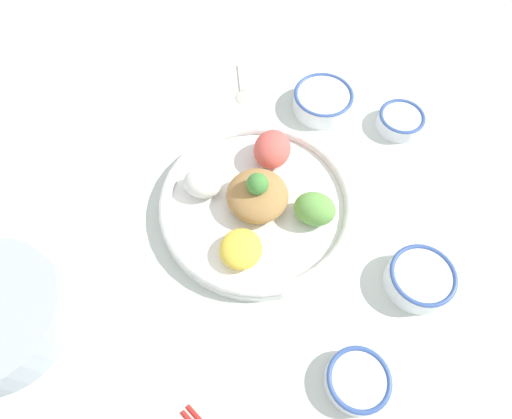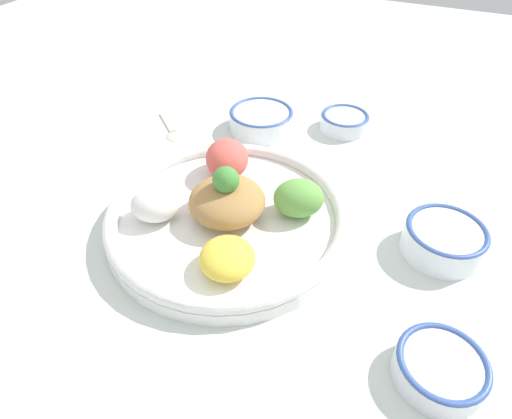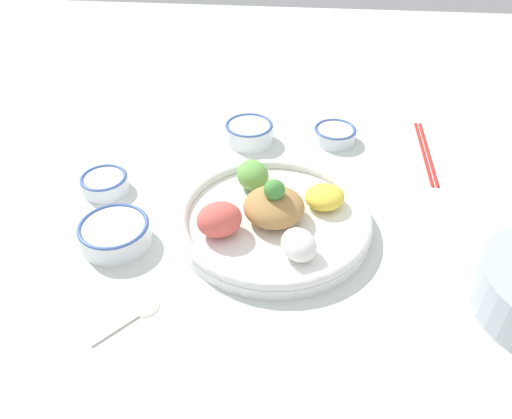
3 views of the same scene
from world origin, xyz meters
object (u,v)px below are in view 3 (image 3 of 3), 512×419
at_px(chopsticks_pair_near, 426,152).
at_px(rice_bowl_blue, 115,233).
at_px(rice_bowl_plain, 105,182).
at_px(serving_spoon_main, 134,315).
at_px(sauce_bowl_dark, 249,132).
at_px(salad_platter, 273,216).
at_px(sauce_bowl_red, 335,134).

bearing_deg(chopsticks_pair_near, rice_bowl_blue, 121.17).
xyz_separation_m(rice_bowl_plain, serving_spoon_main, (0.14, -0.30, -0.02)).
bearing_deg(sauce_bowl_dark, serving_spoon_main, -103.10).
bearing_deg(salad_platter, serving_spoon_main, -130.72).
distance_m(rice_bowl_blue, serving_spoon_main, 0.17).
distance_m(sauce_bowl_red, rice_bowl_blue, 0.53).
bearing_deg(sauce_bowl_red, rice_bowl_plain, -153.31).
bearing_deg(chopsticks_pair_near, sauce_bowl_red, 81.80).
distance_m(salad_platter, rice_bowl_plain, 0.34).
distance_m(salad_platter, sauce_bowl_dark, 0.29).
bearing_deg(serving_spoon_main, salad_platter, -179.34).
distance_m(salad_platter, chopsticks_pair_near, 0.41).
bearing_deg(sauce_bowl_dark, salad_platter, -75.92).
height_order(sauce_bowl_red, chopsticks_pair_near, sauce_bowl_red).
relative_size(sauce_bowl_red, rice_bowl_plain, 1.03).
relative_size(rice_bowl_blue, chopsticks_pair_near, 0.48).
height_order(sauce_bowl_red, rice_bowl_blue, rice_bowl_blue).
bearing_deg(sauce_bowl_red, sauce_bowl_dark, -174.47).
height_order(rice_bowl_plain, chopsticks_pair_near, rice_bowl_plain).
relative_size(chopsticks_pair_near, serving_spoon_main, 2.44).
bearing_deg(serving_spoon_main, sauce_bowl_red, -169.02).
height_order(rice_bowl_blue, chopsticks_pair_near, rice_bowl_blue).
xyz_separation_m(salad_platter, serving_spoon_main, (-0.19, -0.22, -0.02)).
xyz_separation_m(rice_bowl_blue, sauce_bowl_dark, (0.19, 0.35, 0.00)).
distance_m(salad_platter, rice_bowl_blue, 0.27).
relative_size(rice_bowl_blue, serving_spoon_main, 1.17).
height_order(sauce_bowl_red, sauce_bowl_dark, sauce_bowl_dark).
bearing_deg(rice_bowl_blue, sauce_bowl_red, 44.07).
distance_m(salad_platter, serving_spoon_main, 0.29).
height_order(chopsticks_pair_near, serving_spoon_main, chopsticks_pair_near).
relative_size(salad_platter, rice_bowl_plain, 3.81).
xyz_separation_m(sauce_bowl_dark, rice_bowl_plain, (-0.26, -0.21, -0.01)).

